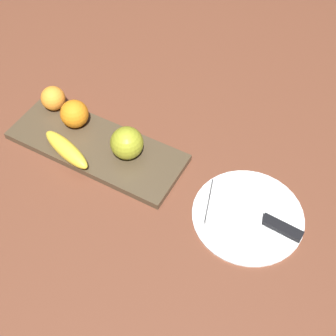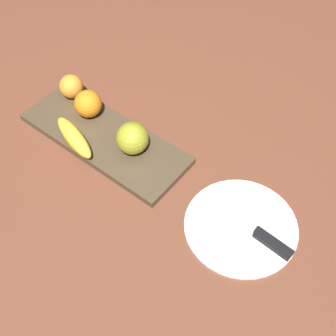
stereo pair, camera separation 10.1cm
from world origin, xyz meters
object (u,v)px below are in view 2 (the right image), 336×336
object	(u,v)px
apple	(132,138)
folded_napkin	(230,215)
orange_near_banana	(88,104)
fruit_tray	(105,138)
banana	(74,137)
dinner_plate	(241,226)
knife	(266,239)
orange_near_apple	(71,86)

from	to	relation	value
apple	folded_napkin	xyz separation A→B (m)	(-0.29, 0.01, -0.04)
orange_near_banana	fruit_tray	bearing A→B (deg)	157.87
apple	banana	world-z (taller)	apple
fruit_tray	folded_napkin	xyz separation A→B (m)	(-0.37, 0.00, 0.01)
dinner_plate	knife	world-z (taller)	knife
fruit_tray	orange_near_apple	xyz separation A→B (m)	(0.17, -0.06, 0.04)
apple	knife	size ratio (longest dim) A/B	0.43
banana	knife	bearing A→B (deg)	-156.60
fruit_tray	knife	bearing A→B (deg)	179.94
orange_near_banana	dinner_plate	bearing A→B (deg)	176.05
apple	orange_near_apple	size ratio (longest dim) A/B	1.25
fruit_tray	dinner_plate	size ratio (longest dim) A/B	1.79
orange_near_banana	folded_napkin	bearing A→B (deg)	175.78
dinner_plate	folded_napkin	xyz separation A→B (m)	(0.03, -0.00, 0.01)
folded_napkin	dinner_plate	bearing A→B (deg)	180.00
fruit_tray	apple	size ratio (longest dim) A/B	5.61
knife	orange_near_banana	bearing A→B (deg)	0.04
orange_near_apple	orange_near_banana	world-z (taller)	orange_near_banana
orange_near_apple	dinner_plate	bearing A→B (deg)	174.41
fruit_tray	dinner_plate	world-z (taller)	fruit_tray
dinner_plate	folded_napkin	size ratio (longest dim) A/B	2.08
banana	orange_near_banana	distance (m)	0.10
dinner_plate	banana	bearing A→B (deg)	7.77
banana	dinner_plate	size ratio (longest dim) A/B	0.63
fruit_tray	folded_napkin	world-z (taller)	folded_napkin
apple	knife	xyz separation A→B (m)	(-0.38, 0.01, -0.04)
banana	dinner_plate	world-z (taller)	banana
apple	orange_near_banana	bearing A→B (deg)	-7.33
banana	knife	xyz separation A→B (m)	(-0.50, -0.06, -0.02)
apple	folded_napkin	size ratio (longest dim) A/B	0.66
folded_napkin	fruit_tray	bearing A→B (deg)	0.00
orange_near_banana	folded_napkin	size ratio (longest dim) A/B	0.59
orange_near_apple	folded_napkin	bearing A→B (deg)	174.10
fruit_tray	dinner_plate	xyz separation A→B (m)	(-0.40, 0.00, -0.00)
fruit_tray	banana	distance (m)	0.08
fruit_tray	knife	size ratio (longest dim) A/B	2.43
fruit_tray	banana	xyz separation A→B (m)	(0.04, 0.06, 0.03)
apple	fruit_tray	bearing A→B (deg)	8.03
apple	knife	distance (m)	0.38
orange_near_apple	dinner_plate	distance (m)	0.57
orange_near_banana	knife	distance (m)	0.55
apple	dinner_plate	bearing A→B (deg)	177.84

